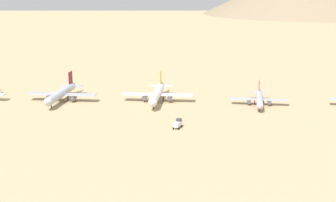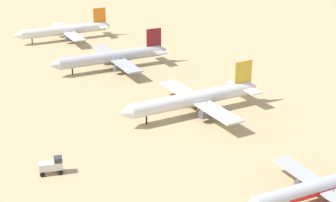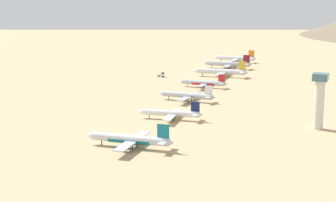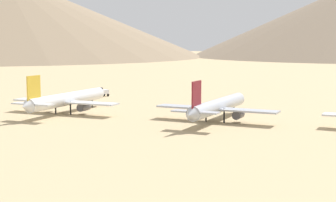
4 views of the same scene
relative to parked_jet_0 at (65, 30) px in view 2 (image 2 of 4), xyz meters
The scene contains 6 objects.
ground_plane 149.17m from the parked_jet_0, 98.63° to the left, with size 1822.79×1822.79×0.00m, color tan.
parked_jet_0 is the anchor object (origin of this frame).
parked_jet_1 47.00m from the parked_jet_0, 99.06° to the left, with size 44.95×36.59×12.96m.
parked_jet_2 96.82m from the parked_jet_0, 100.22° to the left, with size 45.88×37.43×13.24m.
parked_jet_3 148.74m from the parked_jet_0, 98.21° to the left, with size 35.79×29.09×10.32m.
service_truck 118.24m from the parked_jet_0, 76.76° to the left, with size 5.46×3.30×3.90m.
Camera 2 is at (64.83, 75.67, 59.13)m, focal length 56.95 mm.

